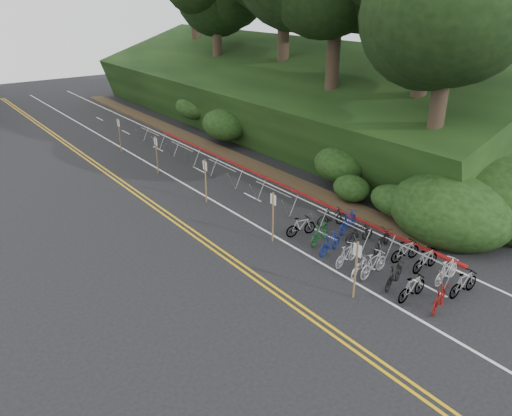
# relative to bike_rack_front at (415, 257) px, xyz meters

# --- Properties ---
(ground) EXTENTS (120.00, 120.00, 0.00)m
(ground) POSITION_rel_bike_rack_front_xyz_m (-3.46, 0.90, -0.82)
(ground) COLOR black
(ground) RESTS_ON ground
(road_markings) EXTENTS (7.47, 80.00, 0.01)m
(road_markings) POSITION_rel_bike_rack_front_xyz_m (-2.82, 11.00, -0.81)
(road_markings) COLOR gold
(road_markings) RESTS_ON ground
(red_curb) EXTENTS (0.25, 28.00, 0.10)m
(red_curb) POSITION_rel_bike_rack_front_xyz_m (2.24, 12.90, -0.77)
(red_curb) COLOR maroon
(red_curb) RESTS_ON ground
(embankment) EXTENTS (14.30, 48.14, 9.11)m
(embankment) POSITION_rel_bike_rack_front_xyz_m (9.50, 19.94, 1.75)
(embankment) COLOR black
(embankment) RESTS_ON ground
(bike_rack_front) EXTENTS (1.11, 3.19, 1.10)m
(bike_rack_front) POSITION_rel_bike_rack_front_xyz_m (0.00, 0.00, 0.00)
(bike_rack_front) COLOR gray
(bike_rack_front) RESTS_ON ground
(bike_racks_rest) EXTENTS (1.14, 23.00, 1.17)m
(bike_racks_rest) POSITION_rel_bike_rack_front_xyz_m (-0.46, 13.90, 0.04)
(bike_racks_rest) COLOR gray
(bike_racks_rest) RESTS_ON ground
(signpost_near) EXTENTS (0.08, 0.40, 2.43)m
(signpost_near) POSITION_rel_bike_rack_front_xyz_m (-3.32, 0.29, 0.57)
(signpost_near) COLOR brown
(signpost_near) RESTS_ON ground
(signposts_rest) EXTENTS (0.08, 18.40, 2.50)m
(signposts_rest) POSITION_rel_bike_rack_front_xyz_m (-2.86, 14.90, 0.61)
(signposts_rest) COLOR brown
(signposts_rest) RESTS_ON ground
(bike_front) EXTENTS (0.96, 1.59, 0.79)m
(bike_front) POSITION_rel_bike_rack_front_xyz_m (-1.84, 1.37, -0.42)
(bike_front) COLOR beige
(bike_front) RESTS_ON ground
(bike_valet) EXTENTS (3.34, 9.38, 1.09)m
(bike_valet) POSITION_rel_bike_rack_front_xyz_m (-0.41, 1.64, -0.31)
(bike_valet) COLOR maroon
(bike_valet) RESTS_ON ground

